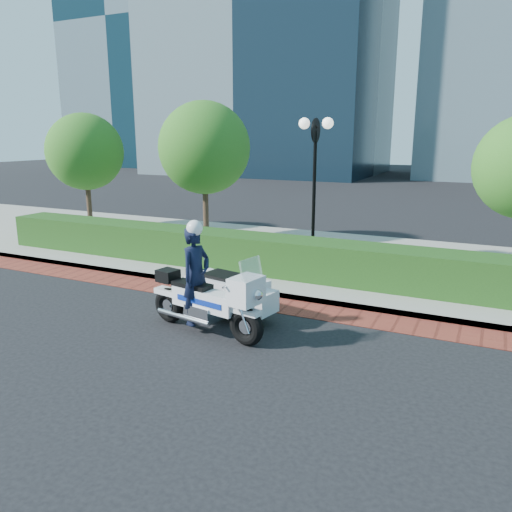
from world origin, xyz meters
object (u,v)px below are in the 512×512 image
at_px(lamppost, 315,168).
at_px(police_motorcycle, 214,290).
at_px(tree_b, 204,148).
at_px(tree_a, 85,152).

xyz_separation_m(lamppost, police_motorcycle, (-0.24, -5.44, -2.18)).
bearing_deg(tree_b, lamppost, -16.11).
relative_size(lamppost, tree_a, 0.92).
bearing_deg(tree_b, tree_a, 180.00).
distance_m(lamppost, police_motorcycle, 5.86).
xyz_separation_m(tree_a, tree_b, (5.50, 0.00, 0.21)).
bearing_deg(tree_a, lamppost, -7.41).
distance_m(lamppost, tree_b, 4.71).
distance_m(tree_a, police_motorcycle, 12.11).
distance_m(tree_a, tree_b, 5.50).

